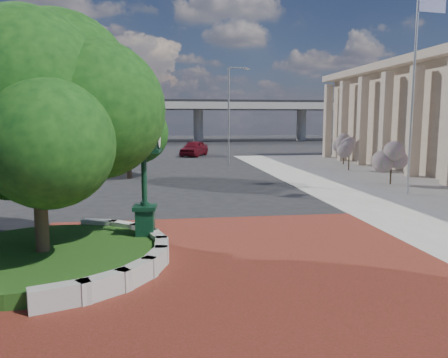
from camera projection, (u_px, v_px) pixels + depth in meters
ground at (224, 257)px, 12.66m from camera, size 200.00×200.00×0.00m
plaza at (229, 268)px, 11.68m from camera, size 12.00×12.00×0.04m
planter_wall at (129, 252)px, 12.25m from camera, size 2.96×6.77×0.54m
grass_bed at (44, 258)px, 11.94m from camera, size 6.10×6.10×0.40m
overpass at (170, 106)px, 80.44m from camera, size 90.00×12.00×7.50m
tree_planter at (36, 129)px, 11.47m from camera, size 5.20×5.20×6.33m
tree_street at (128, 131)px, 29.33m from camera, size 4.40×4.40×5.45m
post_clock at (144, 165)px, 13.28m from camera, size 1.06×1.06×4.71m
parked_car at (194, 148)px, 48.07m from camera, size 3.83×5.43×1.72m
flagpole_b at (413, 89)px, 22.40m from camera, size 1.68×0.21×10.76m
street_lamp_near at (231, 108)px, 37.86m from camera, size 1.89×0.24×8.45m
street_lamp_far at (143, 106)px, 55.80m from camera, size 2.12×0.82×9.71m
shrub_near at (391, 159)px, 26.59m from camera, size 1.20×1.20×2.20m
shrub_mid at (349, 150)px, 34.03m from camera, size 1.20×1.20×2.20m
shrub_far at (344, 147)px, 38.63m from camera, size 1.20×1.20×2.20m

